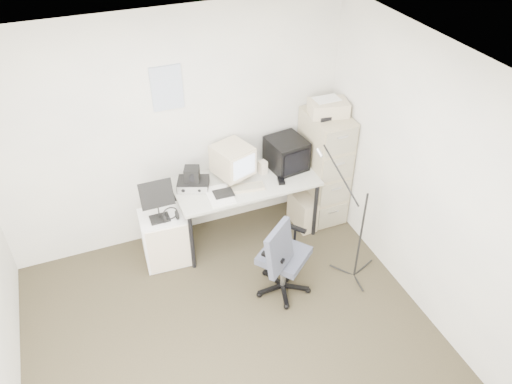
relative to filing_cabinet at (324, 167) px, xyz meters
name	(u,v)px	position (x,y,z in m)	size (l,w,h in m)	color
floor	(238,351)	(-1.58, -1.48, -0.66)	(3.60, 3.60, 0.01)	#332E20
ceiling	(229,92)	(-1.58, -1.48, 1.85)	(3.60, 3.60, 0.01)	white
wall_back	(174,133)	(-1.58, 0.32, 0.60)	(3.60, 0.02, 2.50)	white
wall_right	(435,193)	(0.22, -1.48, 0.60)	(0.02, 3.60, 2.50)	white
wall_calendar	(167,88)	(-1.60, 0.31, 1.10)	(0.30, 0.02, 0.44)	white
filing_cabinet	(324,167)	(0.00, 0.00, 0.00)	(0.40, 0.60, 1.30)	tan
printer	(328,108)	(0.00, 0.02, 0.73)	(0.39, 0.27, 0.15)	beige
desk	(246,208)	(-0.95, -0.03, -0.29)	(1.50, 0.70, 0.73)	#BABA9F
crt_monitor	(233,163)	(-1.05, 0.07, 0.27)	(0.34, 0.36, 0.38)	beige
crt_tv	(286,153)	(-0.44, 0.05, 0.25)	(0.37, 0.39, 0.34)	black
desk_speaker	(263,167)	(-0.73, 0.03, 0.15)	(0.08, 0.08, 0.15)	beige
keyboard	(245,188)	(-1.01, -0.17, 0.09)	(0.40, 0.14, 0.02)	beige
mouse	(281,181)	(-0.61, -0.19, 0.10)	(0.07, 0.11, 0.03)	black
radio_receiver	(193,184)	(-1.49, 0.06, 0.13)	(0.32, 0.23, 0.09)	black
radio_speaker	(192,174)	(-1.49, 0.06, 0.25)	(0.15, 0.14, 0.15)	black
papers	(220,195)	(-1.29, -0.19, 0.09)	(0.25, 0.34, 0.02)	white
pc_tower	(302,210)	(-0.29, -0.12, -0.46)	(0.18, 0.41, 0.38)	beige
office_chair	(284,254)	(-0.91, -0.96, -0.17)	(0.55, 0.55, 0.95)	#414658
side_cart	(166,237)	(-1.87, -0.11, -0.35)	(0.48, 0.38, 0.59)	white
music_stand	(157,200)	(-1.91, -0.15, 0.18)	(0.32, 0.17, 0.47)	black
headphones	(171,216)	(-1.81, -0.20, 0.00)	(0.17, 0.17, 0.03)	black
mic_stand	(363,224)	(-0.15, -1.06, 0.04)	(0.02, 0.02, 1.38)	black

